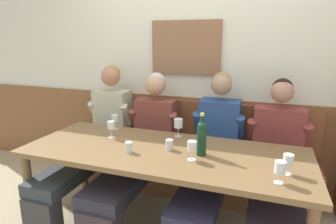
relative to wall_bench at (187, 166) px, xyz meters
name	(u,v)px	position (x,y,z in m)	size (l,w,h in m)	color
room_wall_back	(196,56)	(0.00, 0.26, 1.12)	(6.80, 0.12, 2.80)	silver
wood_wainscot_panel	(193,141)	(0.00, 0.21, 0.20)	(6.80, 0.03, 0.97)	brown
wall_bench	(187,166)	(0.00, 0.00, 0.00)	(2.51, 0.42, 0.94)	brown
dining_table	(163,159)	(0.00, -0.72, 0.38)	(2.21, 0.86, 0.73)	brown
person_center_right_seat	(96,135)	(-0.85, -0.36, 0.36)	(0.47, 1.32, 1.30)	#333336
person_center_left_seat	(142,145)	(-0.34, -0.39, 0.32)	(0.52, 1.31, 1.25)	#352C35
person_right_seat	(212,152)	(0.32, -0.37, 0.34)	(0.48, 1.32, 1.28)	#33292F
person_left_seat	(277,166)	(0.85, -0.41, 0.31)	(0.54, 1.31, 1.24)	#33302E
wine_bottle_clear_water	(202,137)	(0.30, -0.72, 0.59)	(0.07, 0.07, 0.32)	#123620
wine_glass_center_front	(288,161)	(0.89, -0.84, 0.55)	(0.07, 0.07, 0.14)	silver
wine_glass_center_rear	(192,147)	(0.26, -0.83, 0.55)	(0.07, 0.07, 0.14)	silver
wine_glass_mid_left	(178,124)	(0.01, -0.38, 0.57)	(0.08, 0.08, 0.16)	silver
wine_glass_mid_right	(115,119)	(-0.62, -0.38, 0.56)	(0.06, 0.06, 0.14)	silver
wine_glass_right_end	(280,169)	(0.84, -0.98, 0.55)	(0.07, 0.07, 0.14)	silver
wine_glass_near_bucket	(111,126)	(-0.53, -0.61, 0.56)	(0.06, 0.06, 0.15)	silver
water_tumbler_right	(169,145)	(0.04, -0.70, 0.49)	(0.06, 0.06, 0.08)	silver
water_tumbler_left	(129,147)	(-0.23, -0.85, 0.49)	(0.06, 0.06, 0.08)	silver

